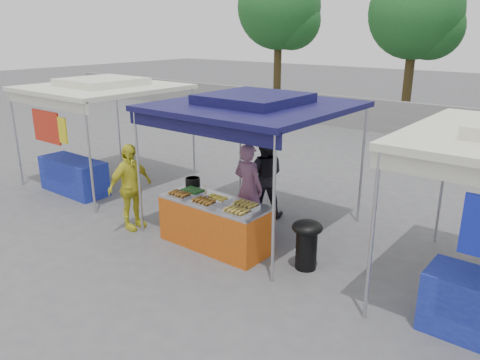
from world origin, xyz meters
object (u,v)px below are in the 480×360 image
Objects in this scene: wok_burner at (307,240)px; customer_person at (130,187)px; vendor_table at (215,223)px; vendor_woman at (248,188)px; helper_man at (264,176)px; cooking_pot at (193,182)px.

wok_burner is 0.50× the size of customer_person.
vendor_table is 1.20× the size of customer_person.
vendor_table is 1.70m from wok_burner.
vendor_woman is (-1.65, 0.61, 0.36)m from wok_burner.
customer_person is (-1.78, -0.40, 0.41)m from vendor_table.
wok_burner is 0.48× the size of helper_man.
wok_burner is 0.49× the size of vendor_woman.
vendor_woman reaches higher than vendor_table.
helper_man reaches higher than vendor_table.
customer_person is (-1.60, -2.08, -0.02)m from helper_man.
wok_burner is at bearing -78.20° from customer_person.
helper_man is 1.03× the size of customer_person.
vendor_woman is at bearing 153.67° from wok_burner.
helper_man is at bearing -37.15° from customer_person.
cooking_pot reaches higher than vendor_table.
vendor_table is at bearing -76.84° from customer_person.
cooking_pot is 0.16× the size of helper_man.
vendor_woman reaches higher than wok_burner.
vendor_woman is at bearing -53.66° from customer_person.
vendor_table is 7.27× the size of cooking_pot.
helper_man is 2.63m from customer_person.
vendor_table is 2.43× the size of wok_burner.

